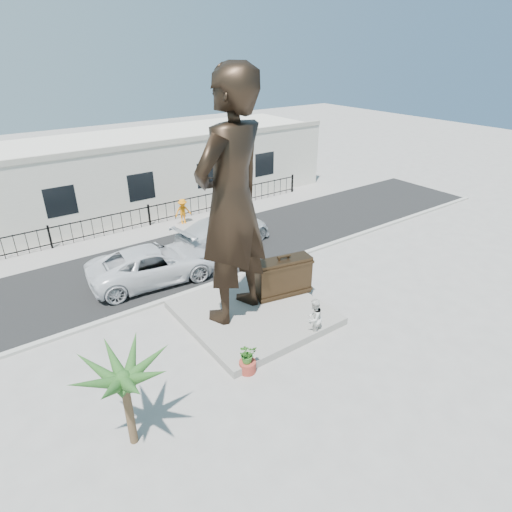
% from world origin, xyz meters
% --- Properties ---
extents(ground, '(100.00, 100.00, 0.00)m').
position_xyz_m(ground, '(0.00, 0.00, 0.00)').
color(ground, '#9E9991').
rests_on(ground, ground).
extents(street, '(40.00, 7.00, 0.01)m').
position_xyz_m(street, '(0.00, 8.00, 0.01)').
color(street, black).
rests_on(street, ground).
extents(curb, '(40.00, 0.25, 0.12)m').
position_xyz_m(curb, '(0.00, 4.50, 0.06)').
color(curb, '#A5A399').
rests_on(curb, ground).
extents(far_sidewalk, '(40.00, 2.50, 0.02)m').
position_xyz_m(far_sidewalk, '(0.00, 12.00, 0.01)').
color(far_sidewalk, '#9E9991').
rests_on(far_sidewalk, ground).
extents(plinth, '(5.20, 5.20, 0.30)m').
position_xyz_m(plinth, '(-0.50, 1.50, 0.15)').
color(plinth, gray).
rests_on(plinth, ground).
extents(fence, '(22.00, 0.10, 1.20)m').
position_xyz_m(fence, '(0.00, 12.80, 0.60)').
color(fence, black).
rests_on(fence, ground).
extents(building, '(28.00, 7.00, 4.40)m').
position_xyz_m(building, '(0.00, 17.00, 2.20)').
color(building, silver).
rests_on(building, ground).
extents(statue, '(3.79, 3.09, 8.96)m').
position_xyz_m(statue, '(-1.18, 1.82, 4.78)').
color(statue, black).
rests_on(statue, plinth).
extents(suitcase, '(2.41, 1.18, 1.63)m').
position_xyz_m(suitcase, '(1.18, 1.72, 1.12)').
color(suitcase, '#342415').
rests_on(suitcase, plinth).
extents(tourist, '(0.88, 0.77, 1.53)m').
position_xyz_m(tourist, '(0.54, -0.84, 0.77)').
color(tourist, silver).
rests_on(tourist, ground).
extents(car_white, '(6.03, 3.26, 1.61)m').
position_xyz_m(car_white, '(-2.44, 6.46, 0.81)').
color(car_white, silver).
rests_on(car_white, street).
extents(car_silver, '(5.79, 3.06, 1.60)m').
position_xyz_m(car_silver, '(2.09, 7.84, 0.81)').
color(car_silver, silver).
rests_on(car_silver, street).
extents(worker, '(1.03, 0.66, 1.52)m').
position_xyz_m(worker, '(1.76, 11.88, 0.78)').
color(worker, orange).
rests_on(worker, far_sidewalk).
extents(palm_tree, '(1.80, 1.80, 3.20)m').
position_xyz_m(palm_tree, '(-6.59, -1.50, 0.00)').
color(palm_tree, '#234C1B').
rests_on(palm_tree, ground).
extents(planter, '(0.56, 0.56, 0.40)m').
position_xyz_m(planter, '(-2.52, -1.02, 0.20)').
color(planter, '#9D3529').
rests_on(planter, ground).
extents(shrub, '(0.67, 0.61, 0.66)m').
position_xyz_m(shrub, '(-2.52, -1.02, 0.73)').
color(shrub, '#367124').
rests_on(shrub, planter).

